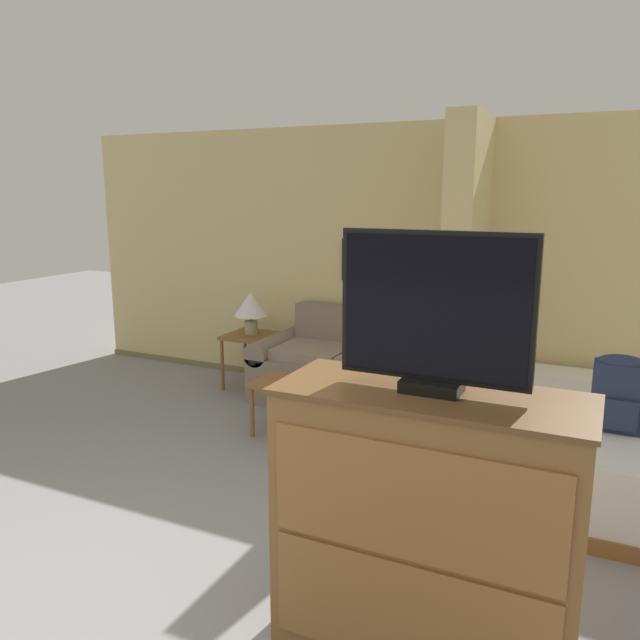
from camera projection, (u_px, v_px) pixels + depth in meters
wall_back at (385, 263)px, 6.05m from camera, size 6.95×0.16×2.60m
wall_partition_pillar at (465, 273)px, 5.27m from camera, size 0.24×0.79×2.60m
couch at (349, 370)px, 5.89m from camera, size 1.78×0.84×0.88m
coffee_table at (294, 390)px, 5.08m from camera, size 0.68×0.44×0.45m
side_table at (252, 342)px, 6.31m from camera, size 0.49×0.49×0.56m
table_lamp at (251, 306)px, 6.24m from camera, size 0.34×0.34×0.43m
tv_dresser at (426, 526)px, 2.63m from camera, size 1.27×0.53×1.19m
tv at (434, 314)px, 2.45m from camera, size 0.77×0.16×0.65m
bed at (593, 441)px, 4.39m from camera, size 1.56×2.14×0.50m
backpack at (619, 392)px, 3.89m from camera, size 0.31×0.20×0.49m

